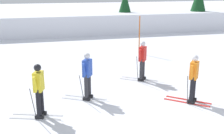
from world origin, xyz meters
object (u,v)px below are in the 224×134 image
Objects in this scene: skier_blue at (87,75)px; conifer_far_right at (199,2)px; trail_marker_pole at (139,35)px; skier_yellow at (39,89)px; skier_orange at (193,77)px; conifer_far_left at (125,7)px; skier_red at (142,60)px.

conifer_far_right is (12.84, 14.56, 1.56)m from skier_blue.
trail_marker_pole is 12.12m from conifer_far_right.
skier_blue and skier_yellow have the same top height.
trail_marker_pole is 0.54× the size of conifer_far_right.
conifer_far_right is at bearing 59.24° from skier_orange.
trail_marker_pole is (4.16, 6.22, 0.20)m from skier_blue.
trail_marker_pole reaches higher than skier_blue.
trail_marker_pole is 0.64× the size of conifer_far_left.
trail_marker_pole is (1.54, 4.68, 0.20)m from skier_red.
skier_yellow is (-4.29, -2.60, -0.00)m from skier_red.
skier_red is 0.77× the size of trail_marker_pole.
skier_orange and skier_yellow have the same top height.
skier_red is 0.49× the size of conifer_far_left.
skier_orange is 1.00× the size of skier_yellow.
trail_marker_pole is (5.83, 7.29, 0.20)m from skier_yellow.
skier_red is at bearing -128.13° from conifer_far_right.
trail_marker_pole is 9.34m from conifer_far_left.
conifer_far_left is at bearing 68.48° from skier_blue.
skier_orange is 7.44m from trail_marker_pole.
conifer_far_right is at bearing 48.59° from skier_blue.
skier_red is at bearing 107.37° from skier_orange.
skier_yellow is 0.41× the size of conifer_far_right.
conifer_far_left is 6.86m from conifer_far_right.
conifer_far_right is at bearing 47.13° from skier_yellow.
skier_blue is 7.48m from trail_marker_pole.
conifer_far_left is (7.71, 16.39, 1.13)m from skier_yellow.
trail_marker_pole reaches higher than skier_red.
skier_blue is 0.77× the size of trail_marker_pole.
skier_blue is at bearing 161.06° from skier_orange.
skier_orange is 5.14m from skier_yellow.
skier_blue is at bearing -149.66° from skier_red.
skier_yellow is at bearing -128.66° from trail_marker_pole.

